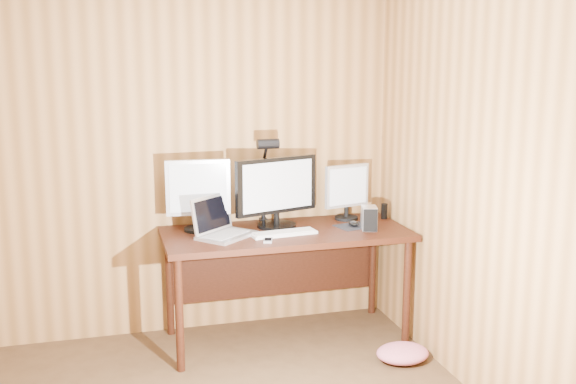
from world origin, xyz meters
name	(u,v)px	position (x,y,z in m)	size (l,w,h in m)	color
room_shell	(162,224)	(0.00, 0.00, 1.25)	(4.00, 4.00, 4.00)	#4B331C
desk	(283,246)	(0.93, 1.70, 0.63)	(1.60, 0.70, 0.75)	black
monitor_center	(277,191)	(0.90, 1.75, 1.00)	(0.59, 0.26, 0.47)	black
monitor_left	(198,193)	(0.38, 1.79, 1.00)	(0.42, 0.20, 0.47)	black
monitor_right	(347,190)	(1.43, 1.83, 0.96)	(0.34, 0.16, 0.39)	black
laptop	(220,226)	(0.50, 1.62, 0.81)	(0.44, 0.44, 0.25)	silver
keyboard	(284,233)	(0.89, 1.55, 0.76)	(0.44, 0.18, 0.02)	white
mousepad	(353,226)	(1.40, 1.62, 0.75)	(0.22, 0.18, 0.00)	black
mouse	(353,223)	(1.40, 1.62, 0.77)	(0.07, 0.11, 0.04)	black
hard_drive	(369,218)	(1.47, 1.52, 0.83)	(0.13, 0.16, 0.15)	silver
phone	(268,240)	(0.76, 1.42, 0.76)	(0.08, 0.11, 0.01)	silver
speaker	(384,211)	(1.69, 1.78, 0.80)	(0.05, 0.05, 0.11)	black
desk_lamp	(266,168)	(0.85, 1.86, 1.14)	(0.14, 0.21, 0.63)	black
fabric_pile	(403,353)	(1.54, 1.10, 0.05)	(0.33, 0.27, 0.11)	#D1657A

